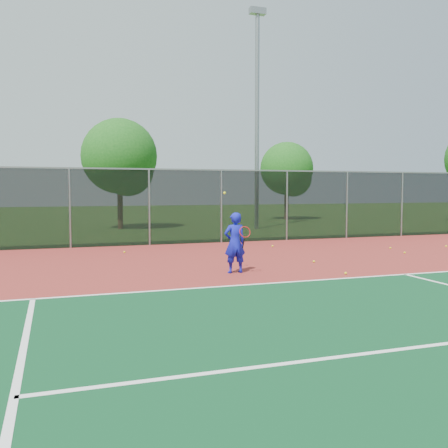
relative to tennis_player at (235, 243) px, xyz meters
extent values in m
plane|color=#274F16|center=(2.07, -4.69, -0.82)|extent=(120.00, 120.00, 0.00)
cube|color=maroon|center=(2.07, -2.69, -0.81)|extent=(30.00, 20.00, 0.02)
cube|color=white|center=(4.07, -1.69, -0.79)|extent=(22.00, 0.10, 0.00)
cube|color=black|center=(2.07, 7.31, 0.70)|extent=(30.00, 0.04, 3.00)
cube|color=gray|center=(2.07, 7.31, 2.20)|extent=(30.00, 0.06, 0.06)
imported|color=#1318B3|center=(0.00, 0.00, 0.00)|extent=(0.59, 0.39, 1.60)
cylinder|color=black|center=(0.15, -0.25, 0.01)|extent=(0.03, 0.15, 0.27)
torus|color=#A51414|center=(0.15, -0.35, 0.31)|extent=(0.30, 0.13, 0.29)
sphere|color=yellow|center=(-0.25, 0.10, 1.31)|extent=(0.07, 0.07, 0.07)
sphere|color=yellow|center=(7.28, 3.12, -0.77)|extent=(0.07, 0.07, 0.07)
sphere|color=yellow|center=(6.87, 1.81, -0.77)|extent=(0.07, 0.07, 0.07)
sphere|color=yellow|center=(9.64, 2.89, -0.77)|extent=(0.07, 0.07, 0.07)
sphere|color=yellow|center=(3.40, 5.10, -0.77)|extent=(0.07, 0.07, 0.07)
sphere|color=yellow|center=(2.89, 0.95, -0.77)|extent=(0.07, 0.07, 0.07)
sphere|color=yellow|center=(2.63, -1.17, -0.77)|extent=(0.07, 0.07, 0.07)
sphere|color=yellow|center=(-2.22, 5.10, -0.77)|extent=(0.07, 0.07, 0.07)
cylinder|color=gray|center=(6.28, 13.62, 5.06)|extent=(0.24, 0.24, 11.77)
cube|color=gray|center=(6.28, 13.62, 11.12)|extent=(0.90, 0.40, 0.35)
cylinder|color=#3A2715|center=(-0.99, 16.02, 0.36)|extent=(0.30, 0.30, 2.36)
sphere|color=#164F15|center=(-0.99, 16.02, 3.24)|extent=(4.19, 4.19, 4.19)
sphere|color=#164F15|center=(-0.59, 15.72, 2.45)|extent=(2.88, 2.88, 2.88)
cylinder|color=#3A2715|center=(11.62, 20.80, 0.26)|extent=(0.30, 0.30, 2.17)
sphere|color=#164F15|center=(11.62, 20.80, 2.91)|extent=(3.86, 3.86, 3.86)
sphere|color=#164F15|center=(12.02, 20.50, 2.19)|extent=(2.65, 2.65, 2.65)
camera|label=1|loc=(-4.48, -12.26, 1.41)|focal=40.00mm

